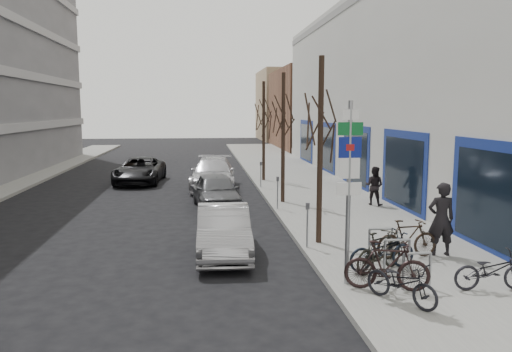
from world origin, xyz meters
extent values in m
plane|color=black|center=(0.00, 0.00, 0.00)|extent=(120.00, 120.00, 0.00)
cube|color=slate|center=(4.50, 10.00, 0.07)|extent=(5.00, 70.00, 0.15)
cube|color=brown|center=(13.00, 40.00, 4.00)|extent=(12.00, 14.00, 8.00)
cube|color=#937A5B|center=(13.50, 55.00, 4.50)|extent=(13.00, 12.00, 9.00)
cylinder|color=gray|center=(2.40, 0.00, 2.10)|extent=(0.10, 0.10, 4.20)
cube|color=white|center=(2.40, -0.03, 3.90)|extent=(0.35, 0.03, 0.22)
cube|color=#0C5926|center=(2.40, -0.03, 3.60)|extent=(0.55, 0.03, 0.28)
cube|color=navy|center=(2.40, -0.03, 3.20)|extent=(0.50, 0.03, 0.45)
cube|color=maroon|center=(2.40, -0.04, 3.20)|extent=(0.18, 0.02, 0.14)
cube|color=white|center=(2.40, -0.03, 2.75)|extent=(0.45, 0.03, 0.45)
cube|color=white|center=(2.40, -0.03, 2.30)|extent=(0.55, 0.03, 0.28)
cylinder|color=gray|center=(3.50, -0.50, 0.55)|extent=(0.06, 0.06, 0.80)
cylinder|color=gray|center=(4.10, -0.50, 0.55)|extent=(0.06, 0.06, 0.80)
cylinder|color=gray|center=(3.80, -0.50, 0.95)|extent=(0.60, 0.06, 0.06)
cylinder|color=gray|center=(3.50, 0.60, 0.55)|extent=(0.06, 0.06, 0.80)
cylinder|color=gray|center=(4.10, 0.60, 0.55)|extent=(0.06, 0.06, 0.80)
cylinder|color=gray|center=(3.80, 0.60, 0.95)|extent=(0.60, 0.06, 0.06)
cylinder|color=gray|center=(3.50, 1.70, 0.55)|extent=(0.06, 0.06, 0.80)
cylinder|color=gray|center=(4.10, 1.70, 0.55)|extent=(0.06, 0.06, 0.80)
cylinder|color=gray|center=(3.80, 1.70, 0.95)|extent=(0.60, 0.06, 0.06)
cylinder|color=black|center=(2.60, 3.50, 2.75)|extent=(0.16, 0.16, 5.50)
cylinder|color=black|center=(2.60, 10.00, 2.75)|extent=(0.16, 0.16, 5.50)
cylinder|color=black|center=(2.60, 16.50, 2.75)|extent=(0.16, 0.16, 5.50)
cylinder|color=gray|center=(2.15, 3.00, 0.70)|extent=(0.05, 0.05, 1.10)
cube|color=#3F3F44|center=(2.15, 3.00, 1.33)|extent=(0.10, 0.08, 0.18)
cylinder|color=gray|center=(2.15, 8.50, 0.70)|extent=(0.05, 0.05, 1.10)
cube|color=#3F3F44|center=(2.15, 8.50, 1.33)|extent=(0.10, 0.08, 0.18)
cylinder|color=gray|center=(2.15, 14.00, 0.70)|extent=(0.05, 0.05, 1.10)
cube|color=#3F3F44|center=(2.15, 14.00, 1.33)|extent=(0.10, 0.08, 0.18)
imported|color=black|center=(3.17, -1.21, 0.65)|extent=(1.33, 1.64, 1.00)
imported|color=black|center=(3.14, -0.49, 0.70)|extent=(1.90, 1.04, 1.11)
imported|color=black|center=(3.53, 0.86, 0.70)|extent=(1.87, 0.93, 1.09)
imported|color=black|center=(3.42, 0.72, 0.66)|extent=(1.68, 1.32, 1.02)
imported|color=black|center=(5.39, -0.72, 0.66)|extent=(1.68, 0.59, 1.01)
imported|color=black|center=(4.53, 1.72, 0.67)|extent=(1.77, 0.71, 1.05)
imported|color=#99999D|center=(-0.20, 3.05, 0.67)|extent=(1.49, 4.09, 1.34)
imported|color=#54555A|center=(-0.20, 9.60, 0.71)|extent=(2.09, 4.33, 1.43)
imported|color=#B2B1B7|center=(-0.20, 14.70, 0.77)|extent=(2.52, 5.46, 1.55)
imported|color=black|center=(-4.15, 17.18, 0.70)|extent=(2.64, 5.16, 1.40)
imported|color=black|center=(5.51, 1.86, 1.13)|extent=(0.75, 0.52, 1.96)
imported|color=black|center=(6.17, 8.88, 0.95)|extent=(0.71, 0.67, 1.59)
camera|label=1|loc=(-0.77, -10.43, 4.02)|focal=35.00mm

